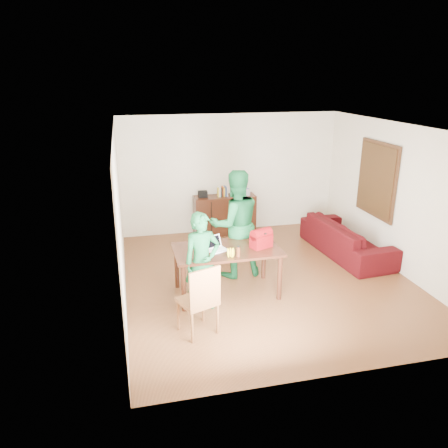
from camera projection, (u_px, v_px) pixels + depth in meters
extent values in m
cube|color=#422110|center=(267.00, 281.00, 7.93)|extent=(5.00, 5.50, 0.10)
cube|color=white|center=(272.00, 124.00, 7.02)|extent=(5.00, 5.50, 0.10)
cube|color=beige|center=(230.00, 173.00, 10.05)|extent=(5.00, 0.10, 2.70)
cube|color=beige|center=(350.00, 278.00, 4.89)|extent=(5.00, 0.10, 2.70)
cube|color=beige|center=(117.00, 218.00, 6.93)|extent=(0.10, 5.50, 2.70)
cube|color=beige|center=(401.00, 198.00, 8.02)|extent=(0.10, 5.50, 2.70)
cube|color=#3F2614|center=(377.00, 180.00, 8.58)|extent=(0.04, 1.28, 1.48)
cube|color=#492716|center=(376.00, 180.00, 8.57)|extent=(0.01, 1.18, 1.36)
cube|color=black|center=(224.00, 215.00, 10.03)|extent=(1.40, 0.45, 0.90)
cube|color=black|center=(203.00, 194.00, 9.76)|extent=(0.20, 0.14, 0.14)
cube|color=#AFADB7|center=(244.00, 192.00, 9.96)|extent=(0.24, 0.22, 0.14)
ellipsoid|color=#173797|center=(244.00, 187.00, 9.93)|extent=(0.14, 0.14, 0.07)
cube|color=black|center=(227.00, 250.00, 7.15)|extent=(1.74, 0.98, 0.04)
cylinder|color=black|center=(184.00, 288.00, 6.73)|extent=(0.08, 0.08, 0.77)
cylinder|color=black|center=(280.00, 278.00, 7.08)|extent=(0.08, 0.08, 0.77)
cylinder|color=black|center=(177.00, 267.00, 7.48)|extent=(0.08, 0.08, 0.77)
cylinder|color=black|center=(264.00, 258.00, 7.83)|extent=(0.08, 0.08, 0.77)
cube|color=brown|center=(198.00, 301.00, 6.14)|extent=(0.62, 0.60, 0.05)
cube|color=brown|center=(205.00, 288.00, 5.87)|extent=(0.46, 0.20, 0.55)
imported|color=#145B2E|center=(202.00, 262.00, 6.70)|extent=(0.63, 0.46, 1.57)
imported|color=#145D2E|center=(235.00, 224.00, 7.78)|extent=(1.02, 0.83, 1.96)
cube|color=white|center=(218.00, 250.00, 7.06)|extent=(0.36, 0.31, 0.02)
cube|color=black|center=(218.00, 244.00, 7.02)|extent=(0.31, 0.19, 0.19)
cylinder|color=#532513|center=(238.00, 251.00, 6.80)|extent=(0.08, 0.08, 0.18)
cube|color=maroon|center=(261.00, 240.00, 7.16)|extent=(0.39, 0.31, 0.25)
imported|color=#3C070A|center=(346.00, 238.00, 8.92)|extent=(1.09, 2.38, 0.68)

